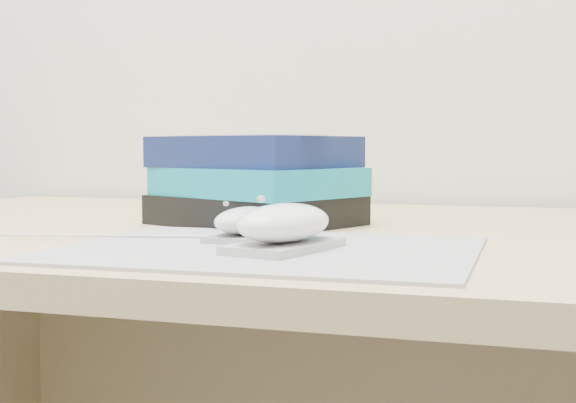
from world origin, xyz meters
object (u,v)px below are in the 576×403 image
(mouse_front, at_px, (284,227))
(pouch, at_px, (248,180))
(mouse_rear, at_px, (246,223))
(book_stack, at_px, (256,181))

(mouse_front, relative_size, pouch, 1.07)
(mouse_front, distance_m, pouch, 0.42)
(mouse_rear, xyz_separation_m, mouse_front, (0.06, -0.07, 0.00))
(mouse_rear, xyz_separation_m, pouch, (-0.11, 0.31, 0.03))
(mouse_rear, distance_m, book_stack, 0.19)
(mouse_rear, bearing_deg, pouch, 110.19)
(mouse_rear, distance_m, mouse_front, 0.09)
(pouch, bearing_deg, mouse_rear, -69.81)
(book_stack, bearing_deg, mouse_front, -64.72)
(mouse_front, bearing_deg, mouse_rear, 132.68)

